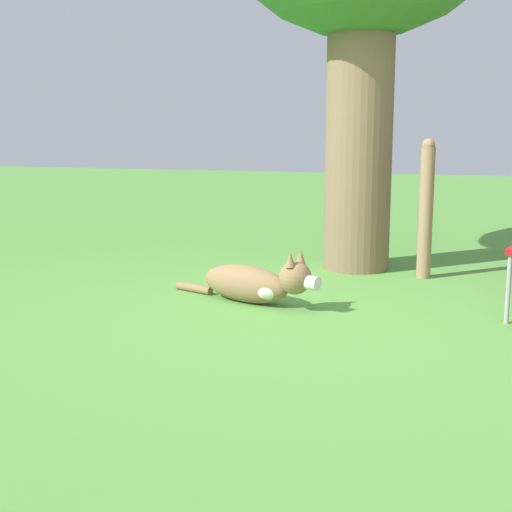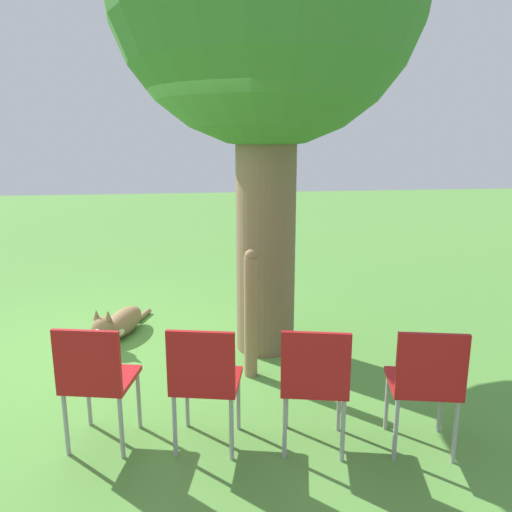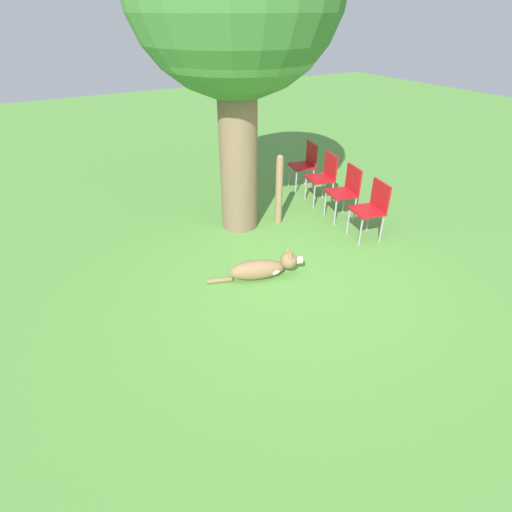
% 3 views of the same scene
% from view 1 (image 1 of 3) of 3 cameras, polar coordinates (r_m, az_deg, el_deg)
% --- Properties ---
extents(ground_plane, '(30.00, 30.00, 0.00)m').
position_cam_1_polar(ground_plane, '(5.01, 5.20, -4.24)').
color(ground_plane, '#56933D').
extents(dog, '(1.24, 0.54, 0.42)m').
position_cam_1_polar(dog, '(5.10, 0.04, -2.17)').
color(dog, olive).
rests_on(dog, ground_plane).
extents(fence_post, '(0.12, 0.12, 1.16)m').
position_cam_1_polar(fence_post, '(6.08, 13.44, 3.72)').
color(fence_post, '#937551').
rests_on(fence_post, ground_plane).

